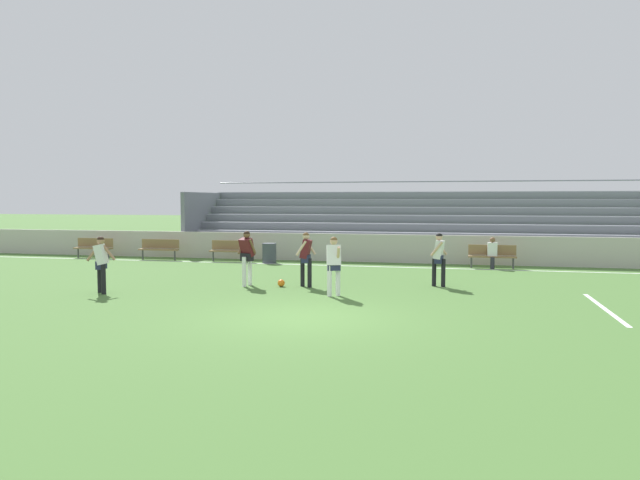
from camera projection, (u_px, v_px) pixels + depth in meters
name	position (u px, v px, depth m)	size (l,w,h in m)	color
ground_plane	(303.00, 318.00, 13.17)	(160.00, 160.00, 0.00)	#477033
field_line_sideline	(370.00, 266.00, 23.25)	(44.00, 0.12, 0.01)	white
field_line_penalty_mark	(604.00, 308.00, 14.26)	(0.12, 4.40, 0.01)	white
sideline_wall	(376.00, 248.00, 24.83)	(48.00, 0.16, 1.19)	#BCB7AD
bleacher_stand	(445.00, 223.00, 27.05)	(24.28, 4.86, 3.60)	#9EA3AD
bench_far_left	(94.00, 246.00, 26.67)	(1.80, 0.40, 0.90)	olive
bench_near_wall_gap	(231.00, 249.00, 25.15)	(1.80, 0.40, 0.90)	olive
bench_centre_sideline	(492.00, 254.00, 22.67)	(1.80, 0.40, 0.90)	olive
bench_far_right	(159.00, 247.00, 25.92)	(1.80, 0.40, 0.90)	olive
trash_bin	(269.00, 253.00, 24.54)	(0.59, 0.59, 0.83)	#3D424C
spectator_seated	(492.00, 250.00, 22.54)	(0.36, 0.42, 1.21)	#2D2D38
player_dark_wide_right	(247.00, 253.00, 17.96)	(0.57, 0.46, 1.70)	white
player_dark_wide_left	(306.00, 254.00, 17.76)	(0.55, 0.44, 1.67)	black
player_white_trailing_run	(334.00, 261.00, 16.05)	(0.48, 0.63, 1.64)	white
player_white_challenging	(439.00, 255.00, 17.81)	(0.51, 0.51, 1.64)	black
player_white_dropping_back	(101.00, 260.00, 16.51)	(0.70, 0.46, 1.62)	black
soccer_ball	(281.00, 283.00, 17.86)	(0.22, 0.22, 0.22)	orange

